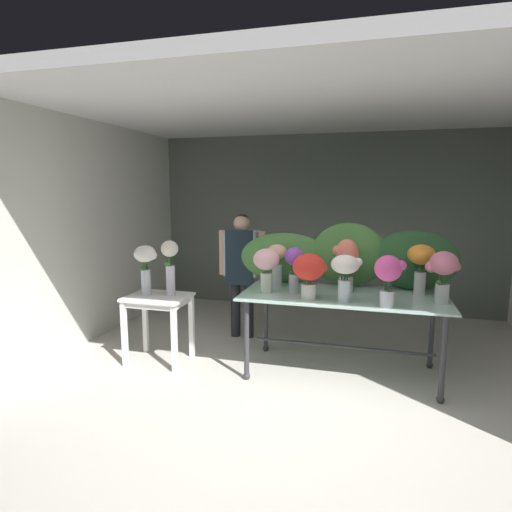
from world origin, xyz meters
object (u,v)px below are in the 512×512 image
vase_rosy_stock (443,270)px  vase_peach_roses (277,261)px  vase_fuchsia_peonies (389,275)px  vase_scarlet_anemones (309,271)px  florist (242,263)px  vase_white_roses_tall (145,262)px  display_table_glass (343,305)px  vase_blush_hydrangea (266,265)px  vase_violet_dahlias (294,264)px  vase_sunset_snapdragons (421,261)px  vase_coral_ranunculus (346,260)px  side_table_white (158,306)px  vase_cream_lisianthus_tall (170,263)px  vase_ivory_lilies (345,272)px

vase_rosy_stock → vase_peach_roses: size_ratio=1.05×
vase_fuchsia_peonies → vase_scarlet_anemones: bearing=174.8°
florist → vase_scarlet_anemones: bearing=-47.5°
florist → vase_scarlet_anemones: (0.99, -1.08, 0.15)m
vase_white_roses_tall → display_table_glass: bearing=5.8°
display_table_glass → vase_blush_hydrangea: size_ratio=4.42×
florist → vase_peach_roses: florist is taller
vase_violet_dahlias → vase_white_roses_tall: 1.56m
vase_violet_dahlias → florist: bearing=133.3°
vase_peach_roses → vase_blush_hydrangea: vase_peach_roses is taller
vase_violet_dahlias → vase_sunset_snapdragons: size_ratio=0.92×
florist → vase_fuchsia_peonies: size_ratio=3.38×
vase_scarlet_anemones → vase_coral_ranunculus: bearing=51.5°
vase_sunset_snapdragons → vase_blush_hydrangea: 1.48m
side_table_white → vase_white_roses_tall: size_ratio=1.37×
display_table_glass → vase_peach_roses: (-0.70, 0.14, 0.39)m
vase_coral_ranunculus → vase_peach_roses: 0.72m
display_table_glass → vase_rosy_stock: vase_rosy_stock is taller
vase_sunset_snapdragons → vase_cream_lisianthus_tall: 2.51m
florist → vase_ivory_lilies: bearing=-39.4°
florist → vase_cream_lisianthus_tall: (-0.49, -0.93, 0.13)m
vase_peach_roses → vase_cream_lisianthus_tall: size_ratio=0.77×
vase_violet_dahlias → vase_cream_lisianthus_tall: size_ratio=0.78×
side_table_white → vase_white_roses_tall: (-0.13, 0.00, 0.47)m
vase_scarlet_anemones → vase_ivory_lilies: bearing=0.1°
vase_violet_dahlias → vase_sunset_snapdragons: vase_sunset_snapdragons is taller
display_table_glass → vase_blush_hydrangea: bearing=-167.4°
display_table_glass → florist: (-1.29, 0.77, 0.24)m
florist → vase_peach_roses: size_ratio=3.43×
vase_coral_ranunculus → vase_white_roses_tall: bearing=-171.9°
side_table_white → vase_fuchsia_peonies: 2.37m
vase_sunset_snapdragons → vase_blush_hydrangea: bearing=-168.0°
display_table_glass → vase_scarlet_anemones: vase_scarlet_anemones is taller
side_table_white → vase_blush_hydrangea: (1.17, 0.04, 0.49)m
display_table_glass → vase_ivory_lilies: vase_ivory_lilies is taller
display_table_glass → vase_rosy_stock: 0.97m
vase_coral_ranunculus → vase_scarlet_anemones: (-0.31, -0.39, -0.05)m
florist → vase_scarlet_anemones: size_ratio=3.54×
florist → vase_sunset_snapdragons: bearing=-17.5°
vase_scarlet_anemones → vase_sunset_snapdragons: 1.11m
vase_blush_hydrangea → vase_cream_lisianthus_tall: size_ratio=0.76×
vase_coral_ranunculus → vase_sunset_snapdragons: (0.70, 0.06, 0.01)m
side_table_white → vase_violet_dahlias: bearing=5.2°
vase_fuchsia_peonies → vase_peach_roses: vase_fuchsia_peonies is taller
vase_scarlet_anemones → vase_cream_lisianthus_tall: 1.49m
vase_white_roses_tall → vase_sunset_snapdragons: bearing=7.3°
vase_sunset_snapdragons → vase_cream_lisianthus_tall: bearing=-173.1°
display_table_glass → vase_violet_dahlias: (-0.48, -0.08, 0.40)m
vase_violet_dahlias → vase_rosy_stock: bearing=-1.3°
vase_violet_dahlias → vase_cream_lisianthus_tall: (-1.30, -0.08, -0.03)m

